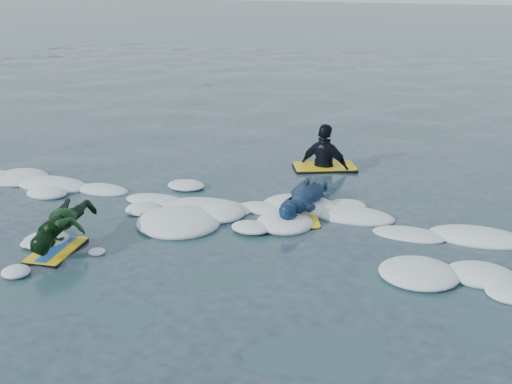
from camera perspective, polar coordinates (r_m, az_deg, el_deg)
ground at (r=8.93m, az=-7.32°, el=-4.50°), size 120.00×120.00×0.00m
foam_band at (r=9.79m, az=-4.68°, el=-2.18°), size 12.00×3.10×0.30m
prone_woman_unit at (r=9.80m, az=4.11°, el=-0.84°), size 0.93×1.65×0.41m
prone_child_unit at (r=8.96m, az=-16.75°, el=-3.19°), size 0.88×1.46×0.54m
waiting_rider_unit at (r=12.03m, az=6.11°, el=2.03°), size 1.30×1.04×1.72m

